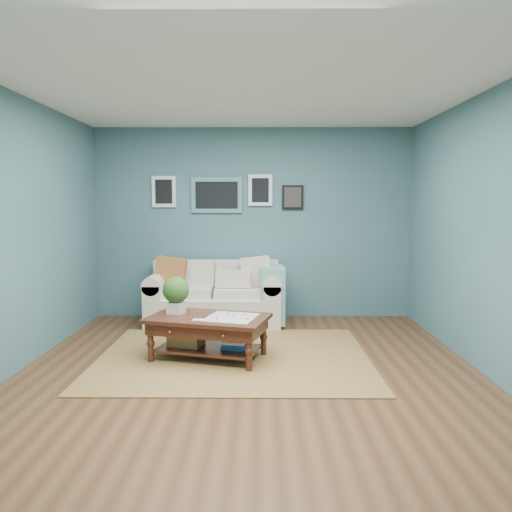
{
  "coord_description": "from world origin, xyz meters",
  "views": [
    {
      "loc": [
        0.11,
        -4.65,
        1.63
      ],
      "look_at": [
        0.06,
        1.0,
        1.04
      ],
      "focal_mm": 35.0,
      "sensor_mm": 36.0,
      "label": 1
    }
  ],
  "objects": [
    {
      "name": "room_shell",
      "position": [
        -0.01,
        0.06,
        1.36
      ],
      "size": [
        5.0,
        5.02,
        2.7
      ],
      "color": "brown",
      "rests_on": "ground"
    },
    {
      "name": "area_rug",
      "position": [
        -0.17,
        0.52,
        0.01
      ],
      "size": [
        2.84,
        2.28,
        0.01
      ],
      "primitive_type": "cube",
      "color": "brown",
      "rests_on": "ground"
    },
    {
      "name": "loveseat",
      "position": [
        -0.43,
        2.02,
        0.38
      ],
      "size": [
        1.83,
        0.83,
        0.94
      ],
      "color": "beige",
      "rests_on": "ground"
    },
    {
      "name": "coffee_table",
      "position": [
        -0.5,
        0.49,
        0.38
      ],
      "size": [
        1.36,
        1.0,
        0.85
      ],
      "rotation": [
        0.0,
        0.0,
        -0.26
      ],
      "color": "#341410",
      "rests_on": "ground"
    }
  ]
}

